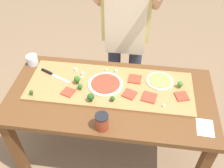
% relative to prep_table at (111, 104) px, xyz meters
% --- Properties ---
extents(ground_plane, '(8.00, 8.00, 0.00)m').
position_rel_prep_table_xyz_m(ground_plane, '(0.00, 0.00, -0.66)').
color(ground_plane, '#896B4C').
extents(prep_table, '(1.55, 0.77, 0.77)m').
position_rel_prep_table_xyz_m(prep_table, '(0.00, 0.00, 0.00)').
color(prep_table, brown).
rests_on(prep_table, ground).
extents(cutting_board, '(1.26, 0.46, 0.02)m').
position_rel_prep_table_xyz_m(cutting_board, '(-0.01, 0.07, 0.12)').
color(cutting_board, '#B27F47').
rests_on(cutting_board, prep_table).
extents(chefs_knife, '(0.27, 0.14, 0.02)m').
position_rel_prep_table_xyz_m(chefs_knife, '(-0.50, 0.14, 0.13)').
color(chefs_knife, '#B7BABF').
rests_on(chefs_knife, cutting_board).
extents(pizza_whole_tomato_red, '(0.27, 0.27, 0.02)m').
position_rel_prep_table_xyz_m(pizza_whole_tomato_red, '(-0.05, 0.08, 0.13)').
color(pizza_whole_tomato_red, beige).
rests_on(pizza_whole_tomato_red, cutting_board).
extents(pizza_whole_pesto_green, '(0.21, 0.21, 0.02)m').
position_rel_prep_table_xyz_m(pizza_whole_pesto_green, '(0.36, 0.17, 0.13)').
color(pizza_whole_pesto_green, beige).
rests_on(pizza_whole_pesto_green, cutting_board).
extents(pizza_slice_center, '(0.11, 0.11, 0.01)m').
position_rel_prep_table_xyz_m(pizza_slice_center, '(0.52, 0.02, 0.13)').
color(pizza_slice_center, '#BC3D28').
rests_on(pizza_slice_center, cutting_board).
extents(pizza_slice_far_left, '(0.12, 0.12, 0.01)m').
position_rel_prep_table_xyz_m(pizza_slice_far_left, '(0.29, -0.02, 0.13)').
color(pizza_slice_far_left, '#BC3D28').
rests_on(pizza_slice_far_left, cutting_board).
extents(pizza_slice_near_left, '(0.11, 0.11, 0.01)m').
position_rel_prep_table_xyz_m(pizza_slice_near_left, '(-0.31, -0.05, 0.13)').
color(pizza_slice_near_left, '#BC3D28').
rests_on(pizza_slice_near_left, cutting_board).
extents(pizza_slice_far_right, '(0.12, 0.12, 0.01)m').
position_rel_prep_table_xyz_m(pizza_slice_far_right, '(0.14, -0.01, 0.13)').
color(pizza_slice_far_right, '#BC3D28').
rests_on(pizza_slice_far_right, cutting_board).
extents(pizza_slice_near_right, '(0.10, 0.10, 0.01)m').
position_rel_prep_table_xyz_m(pizza_slice_near_right, '(0.17, 0.17, 0.13)').
color(pizza_slice_near_right, '#BC3D28').
rests_on(pizza_slice_near_right, cutting_board).
extents(broccoli_floret_center_right, '(0.05, 0.05, 0.07)m').
position_rel_prep_table_xyz_m(broccoli_floret_center_right, '(-0.13, -0.11, 0.17)').
color(broccoli_floret_center_right, '#2C5915').
rests_on(broccoli_floret_center_right, cutting_board).
extents(broccoli_floret_back_right, '(0.04, 0.04, 0.06)m').
position_rel_prep_table_xyz_m(broccoli_floret_back_right, '(0.51, 0.12, 0.16)').
color(broccoli_floret_back_right, '#487A23').
rests_on(broccoli_floret_back_right, cutting_board).
extents(broccoli_floret_back_left, '(0.03, 0.03, 0.05)m').
position_rel_prep_table_xyz_m(broccoli_floret_back_left, '(0.03, -0.09, 0.15)').
color(broccoli_floret_back_left, '#2C5915').
rests_on(broccoli_floret_back_left, cutting_board).
extents(broccoli_floret_center_left, '(0.03, 0.03, 0.04)m').
position_rel_prep_table_xyz_m(broccoli_floret_center_left, '(-0.57, -0.11, 0.15)').
color(broccoli_floret_center_left, '#2C5915').
rests_on(broccoli_floret_center_left, cutting_board).
extents(broccoli_floret_front_mid, '(0.05, 0.05, 0.07)m').
position_rel_prep_table_xyz_m(broccoli_floret_front_mid, '(-0.27, 0.06, 0.17)').
color(broccoli_floret_front_mid, '#366618').
rests_on(broccoli_floret_front_mid, cutting_board).
extents(broccoli_floret_front_right, '(0.04, 0.04, 0.05)m').
position_rel_prep_table_xyz_m(broccoli_floret_front_right, '(-0.23, -0.00, 0.16)').
color(broccoli_floret_front_right, '#366618').
rests_on(broccoli_floret_front_right, cutting_board).
extents(cheese_crumble_a, '(0.02, 0.02, 0.02)m').
position_rel_prep_table_xyz_m(cheese_crumble_a, '(0.39, -0.09, 0.14)').
color(cheese_crumble_a, white).
rests_on(cheese_crumble_a, cutting_board).
extents(cheese_crumble_b, '(0.03, 0.03, 0.02)m').
position_rel_prep_table_xyz_m(cheese_crumble_b, '(-0.25, 0.17, 0.14)').
color(cheese_crumble_b, silver).
rests_on(cheese_crumble_b, cutting_board).
extents(cheese_crumble_c, '(0.02, 0.02, 0.02)m').
position_rel_prep_table_xyz_m(cheese_crumble_c, '(-0.24, 0.12, 0.14)').
color(cheese_crumble_c, silver).
rests_on(cheese_crumble_c, cutting_board).
extents(cheese_crumble_d, '(0.02, 0.02, 0.02)m').
position_rel_prep_table_xyz_m(cheese_crumble_d, '(0.01, 0.24, 0.14)').
color(cheese_crumble_d, white).
rests_on(cheese_crumble_d, cutting_board).
extents(cheese_crumble_e, '(0.02, 0.02, 0.01)m').
position_rel_prep_table_xyz_m(cheese_crumble_e, '(-0.07, 0.25, 0.13)').
color(cheese_crumble_e, silver).
rests_on(cheese_crumble_e, cutting_board).
extents(cheese_crumble_f, '(0.03, 0.03, 0.02)m').
position_rel_prep_table_xyz_m(cheese_crumble_f, '(-0.32, 0.21, 0.14)').
color(cheese_crumble_f, white).
rests_on(cheese_crumble_f, cutting_board).
extents(flour_cup, '(0.09, 0.09, 0.08)m').
position_rel_prep_table_xyz_m(flour_cup, '(-0.71, 0.27, 0.15)').
color(flour_cup, white).
rests_on(flour_cup, prep_table).
extents(sauce_jar, '(0.09, 0.09, 0.12)m').
position_rel_prep_table_xyz_m(sauce_jar, '(-0.01, -0.32, 0.17)').
color(sauce_jar, '#99381E').
rests_on(sauce_jar, prep_table).
extents(recipe_note, '(0.12, 0.15, 0.00)m').
position_rel_prep_table_xyz_m(recipe_note, '(0.66, -0.23, 0.11)').
color(recipe_note, white).
rests_on(recipe_note, prep_table).
extents(cook_center, '(0.54, 0.39, 1.67)m').
position_rel_prep_table_xyz_m(cook_center, '(0.05, 0.60, 0.33)').
color(cook_center, '#333847').
rests_on(cook_center, ground).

